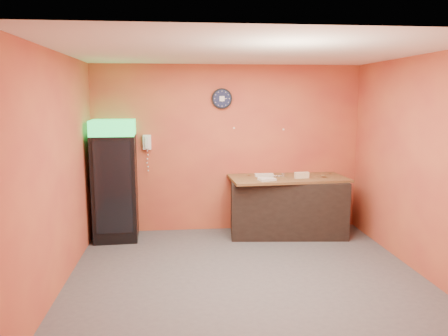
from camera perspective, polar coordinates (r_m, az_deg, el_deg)
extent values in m
plane|color=#47474C|center=(5.83, 2.78, -13.63)|extent=(4.50, 4.50, 0.00)
cube|color=#CE673A|center=(7.40, 0.53, 2.54)|extent=(4.50, 0.02, 2.80)
cube|color=#CE673A|center=(5.56, -20.67, -0.29)|extent=(0.02, 4.00, 2.80)
cube|color=#CE673A|center=(6.19, 23.94, 0.42)|extent=(0.02, 4.00, 2.80)
cube|color=white|center=(5.40, 3.02, 14.93)|extent=(4.50, 4.00, 0.02)
cube|color=black|center=(7.17, -14.01, -2.51)|extent=(0.70, 0.70, 1.67)
cube|color=green|center=(7.05, -14.31, 5.14)|extent=(0.70, 0.70, 0.24)
cube|color=black|center=(6.83, -14.56, -2.49)|extent=(0.56, 0.05, 1.44)
cube|color=black|center=(7.34, 8.26, -5.04)|extent=(1.93, 1.00, 0.93)
cylinder|color=black|center=(7.32, -0.29, 9.05)|extent=(0.34, 0.05, 0.34)
cylinder|color=#0F1433|center=(7.29, -0.27, 9.05)|extent=(0.29, 0.01, 0.29)
cube|color=white|center=(7.28, -0.26, 9.05)|extent=(0.08, 0.00, 0.08)
cube|color=white|center=(7.32, -10.01, 3.34)|extent=(0.13, 0.08, 0.24)
cube|color=white|center=(7.27, -10.04, 3.30)|extent=(0.06, 0.04, 0.20)
cube|color=brown|center=(7.24, 8.35, -1.32)|extent=(1.94, 1.00, 0.04)
cube|color=beige|center=(7.16, 10.11, -1.12)|extent=(0.24, 0.09, 0.05)
cube|color=beige|center=(7.15, 10.12, -0.74)|extent=(0.24, 0.09, 0.05)
cube|color=beige|center=(6.94, 5.46, -1.40)|extent=(0.27, 0.15, 0.04)
cube|color=beige|center=(6.85, 5.74, -1.54)|extent=(0.28, 0.17, 0.04)
cube|color=beige|center=(7.24, 5.25, -0.92)|extent=(0.31, 0.12, 0.04)
cylinder|color=silver|center=(7.25, 7.74, -0.88)|extent=(0.06, 0.06, 0.06)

